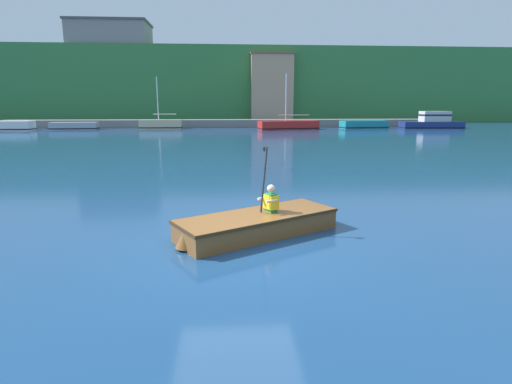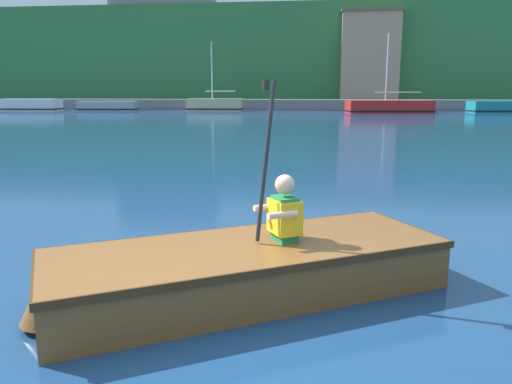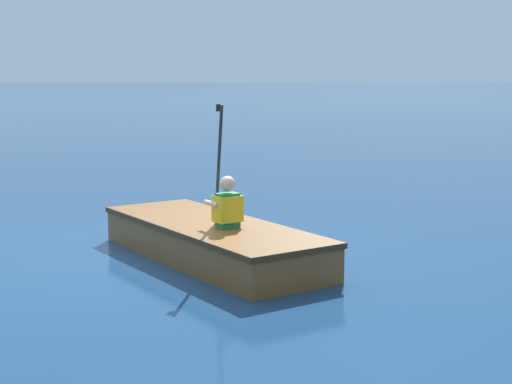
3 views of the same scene
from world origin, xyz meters
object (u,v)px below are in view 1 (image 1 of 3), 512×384
at_px(moored_boat_dock_west_inner, 432,122).
at_px(person_paddler, 271,199).
at_px(moored_boat_dock_east_end, 74,126).
at_px(rowboat_foreground, 256,223).
at_px(moored_boat_dock_center_near, 288,125).
at_px(moored_boat_dock_west_end, 7,126).
at_px(moored_boat_dock_east_inner, 364,125).
at_px(moored_boat_dock_center_far, 161,124).

relative_size(moored_boat_dock_west_inner, person_paddler, 5.08).
height_order(moored_boat_dock_east_end, rowboat_foreground, moored_boat_dock_east_end).
relative_size(rowboat_foreground, person_paddler, 2.58).
bearing_deg(moored_boat_dock_east_end, moored_boat_dock_center_near, -4.23).
height_order(moored_boat_dock_west_end, moored_boat_dock_east_inner, moored_boat_dock_west_end).
relative_size(moored_boat_dock_center_far, rowboat_foreground, 1.61).
distance_m(moored_boat_dock_center_far, rowboat_foreground, 38.20).
xyz_separation_m(moored_boat_dock_east_inner, person_paddler, (-14.40, -36.39, 0.28)).
bearing_deg(moored_boat_dock_center_near, moored_boat_dock_east_inner, 8.94).
bearing_deg(person_paddler, moored_boat_dock_center_near, 80.81).
bearing_deg(person_paddler, moored_boat_dock_east_end, 115.24).
xyz_separation_m(moored_boat_dock_west_inner, rowboat_foreground, (-22.50, -36.23, -0.47)).
bearing_deg(moored_boat_dock_west_inner, moored_boat_dock_west_end, -179.05).
height_order(moored_boat_dock_center_near, moored_boat_dock_center_far, moored_boat_dock_center_near).
bearing_deg(person_paddler, rowboat_foreground, -150.34).
height_order(moored_boat_dock_west_end, moored_boat_dock_west_inner, moored_boat_dock_west_inner).
bearing_deg(moored_boat_dock_west_end, moored_boat_dock_west_inner, 0.95).
bearing_deg(moored_boat_dock_west_end, moored_boat_dock_center_near, -0.54).
xyz_separation_m(moored_boat_dock_center_near, moored_boat_dock_east_inner, (8.74, 1.37, -0.04)).
xyz_separation_m(moored_boat_dock_west_end, moored_boat_dock_east_end, (6.17, 1.42, -0.10)).
bearing_deg(moored_boat_dock_east_end, moored_boat_dock_center_far, 3.02).
height_order(moored_boat_dock_center_near, person_paddler, moored_boat_dock_center_near).
height_order(moored_boat_dock_east_inner, moored_boat_dock_east_end, moored_boat_dock_east_inner).
bearing_deg(moored_boat_dock_west_end, moored_boat_dock_east_inner, 1.67).
bearing_deg(moored_boat_dock_center_far, moored_boat_dock_west_end, -172.89).
bearing_deg(person_paddler, moored_boat_dock_east_inner, 68.41).
xyz_separation_m(moored_boat_dock_west_end, rowboat_foreground, (23.16, -35.47, -0.22)).
xyz_separation_m(moored_boat_dock_west_inner, moored_boat_dock_east_end, (-39.48, 0.67, -0.35)).
bearing_deg(moored_boat_dock_west_end, rowboat_foreground, -56.86).
height_order(moored_boat_dock_west_end, person_paddler, person_paddler).
distance_m(moored_boat_dock_east_inner, person_paddler, 39.14).
xyz_separation_m(moored_boat_dock_center_near, moored_boat_dock_center_far, (-13.85, 2.18, 0.04)).
xyz_separation_m(moored_boat_dock_center_near, moored_boat_dock_east_end, (-22.97, 1.70, -0.09)).
relative_size(moored_boat_dock_east_inner, rowboat_foreground, 1.56).
relative_size(moored_boat_dock_center_near, rowboat_foreground, 1.92).
relative_size(moored_boat_dock_east_end, rowboat_foreground, 1.43).
relative_size(moored_boat_dock_center_near, moored_boat_dock_east_inner, 1.23).
distance_m(rowboat_foreground, person_paddler, 0.58).
relative_size(moored_boat_dock_west_end, moored_boat_dock_center_far, 0.89).
bearing_deg(moored_boat_dock_east_inner, moored_boat_dock_east_end, 179.42).
height_order(moored_boat_dock_west_end, moored_boat_dock_center_near, moored_boat_dock_center_near).
bearing_deg(rowboat_foreground, moored_boat_dock_east_inner, 68.07).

